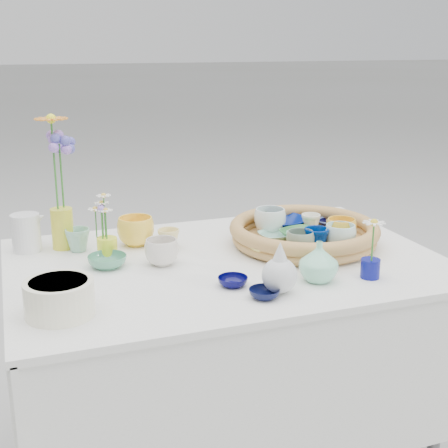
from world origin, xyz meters
name	(u,v)px	position (x,y,z in m)	size (l,w,h in m)	color
wicker_tray	(304,233)	(0.28, 0.05, 0.80)	(0.47, 0.47, 0.08)	olive
tray_ceramic_0	(285,223)	(0.28, 0.18, 0.80)	(0.15, 0.15, 0.04)	#00146B
tray_ceramic_1	(333,223)	(0.43, 0.14, 0.80)	(0.13, 0.13, 0.03)	black
tray_ceramic_2	(341,230)	(0.38, -0.01, 0.82)	(0.09, 0.09, 0.07)	yellow
tray_ceramic_3	(303,236)	(0.27, 0.04, 0.80)	(0.13, 0.13, 0.03)	#2F7339
tray_ceramic_4	(300,242)	(0.21, -0.06, 0.82)	(0.08, 0.08, 0.07)	gray
tray_ceramic_5	(275,236)	(0.19, 0.08, 0.80)	(0.10, 0.10, 0.02)	#88C0AD
tray_ceramic_6	(270,221)	(0.21, 0.15, 0.82)	(0.10, 0.10, 0.08)	white
tray_ceramic_7	(311,223)	(0.34, 0.12, 0.81)	(0.06, 0.06, 0.06)	white
tray_ceramic_8	(328,223)	(0.42, 0.15, 0.80)	(0.08, 0.08, 0.03)	#7FA4E4
tray_ceramic_9	(316,239)	(0.27, -0.06, 0.82)	(0.07, 0.07, 0.07)	navy
tray_ceramic_10	(263,248)	(0.11, -0.02, 0.79)	(0.10, 0.10, 0.02)	#E4D165
tray_ceramic_11	(340,236)	(0.34, -0.07, 0.82)	(0.10, 0.10, 0.08)	silver
tray_ceramic_12	(274,222)	(0.23, 0.17, 0.81)	(0.08, 0.08, 0.06)	#4D805B
loose_ceramic_0	(136,231)	(-0.22, 0.23, 0.81)	(0.12, 0.12, 0.09)	yellow
loose_ceramic_1	(169,239)	(-0.13, 0.16, 0.80)	(0.07, 0.07, 0.06)	#EFDA86
loose_ceramic_2	(107,261)	(-0.34, 0.06, 0.78)	(0.11, 0.11, 0.03)	#498E6C
loose_ceramic_3	(162,252)	(-0.19, 0.02, 0.80)	(0.10, 0.10, 0.08)	silver
loose_ceramic_4	(233,281)	(-0.05, -0.20, 0.78)	(0.08, 0.08, 0.03)	#040341
loose_ceramic_5	(78,240)	(-0.40, 0.23, 0.80)	(0.08, 0.08, 0.07)	#83BCA1
loose_ceramic_6	(264,294)	(-0.01, -0.30, 0.78)	(0.08, 0.08, 0.02)	black
fluted_bowl	(59,298)	(-0.50, -0.23, 0.81)	(0.17, 0.17, 0.09)	#EDEAC9
bud_vase_paleblue	(280,266)	(0.04, -0.28, 0.84)	(0.09, 0.09, 0.14)	silver
bud_vase_seafoam	(319,262)	(0.18, -0.24, 0.82)	(0.11, 0.11, 0.11)	#87DAB2
bud_vase_cobalt	(370,268)	(0.32, -0.27, 0.79)	(0.05, 0.05, 0.05)	#090D70
single_daisy	(373,242)	(0.32, -0.28, 0.87)	(0.07, 0.07, 0.13)	white
tall_vase_yellow	(62,228)	(-0.44, 0.27, 0.83)	(0.07, 0.07, 0.13)	gold
gerbera	(55,165)	(-0.45, 0.27, 1.03)	(0.11, 0.11, 0.30)	orange
hydrangea	(62,176)	(-0.43, 0.29, 0.99)	(0.08, 0.08, 0.28)	#4B49A2
white_pitcher	(26,233)	(-0.55, 0.28, 0.82)	(0.12, 0.09, 0.12)	silver
daisy_cup	(107,248)	(-0.33, 0.13, 0.80)	(0.06, 0.06, 0.06)	yellow
daisy_posy	(101,216)	(-0.34, 0.14, 0.89)	(0.07, 0.07, 0.13)	white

